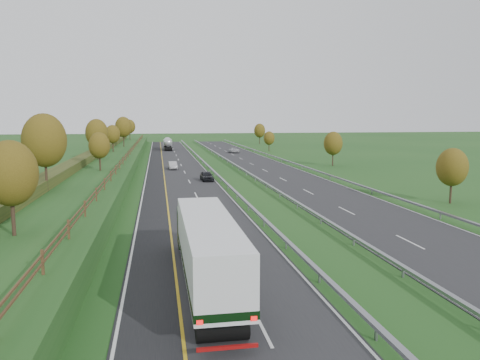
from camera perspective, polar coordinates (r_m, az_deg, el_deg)
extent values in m
plane|color=#1E491A|center=(76.59, -1.55, 0.70)|extent=(400.00, 400.00, 0.00)
cube|color=#242427|center=(80.81, -7.70, 1.01)|extent=(10.50, 200.00, 0.04)
cube|color=#242427|center=(83.09, 3.75, 1.25)|extent=(10.50, 200.00, 0.04)
cube|color=black|center=(80.75, -10.35, 0.95)|extent=(3.00, 200.00, 0.04)
cube|color=silver|center=(80.77, -11.28, 0.95)|extent=(0.15, 200.00, 0.01)
cube|color=gold|center=(80.75, -9.29, 1.00)|extent=(0.15, 200.00, 0.01)
cube|color=silver|center=(81.16, -4.13, 1.11)|extent=(0.15, 200.00, 0.01)
cube|color=silver|center=(82.05, 0.32, 1.20)|extent=(0.15, 200.00, 0.01)
cube|color=silver|center=(84.42, 7.08, 1.33)|extent=(0.15, 200.00, 0.01)
cube|color=silver|center=(21.75, 2.66, -17.41)|extent=(0.15, 4.00, 0.01)
cube|color=silver|center=(32.84, -1.96, -8.64)|extent=(0.15, 4.00, 0.01)
cube|color=silver|center=(37.37, 19.99, -7.09)|extent=(0.15, 4.00, 0.01)
cube|color=silver|center=(44.40, -4.13, -4.34)|extent=(0.15, 4.00, 0.01)
cube|color=silver|center=(47.85, 12.83, -3.64)|extent=(0.15, 4.00, 0.01)
cube|color=silver|center=(56.15, -5.38, -1.83)|extent=(0.15, 4.00, 0.01)
cube|color=silver|center=(58.91, 8.32, -1.43)|extent=(0.15, 4.00, 0.01)
cube|color=silver|center=(67.99, -6.20, -0.18)|extent=(0.15, 4.00, 0.01)
cube|color=silver|center=(70.28, 5.27, 0.09)|extent=(0.15, 4.00, 0.01)
cube|color=silver|center=(79.87, -6.77, 0.97)|extent=(0.15, 4.00, 0.01)
cube|color=silver|center=(81.84, 3.06, 1.18)|extent=(0.15, 4.00, 0.01)
cube|color=silver|center=(91.78, -7.20, 1.83)|extent=(0.15, 4.00, 0.01)
cube|color=silver|center=(93.50, 1.41, 1.99)|extent=(0.15, 4.00, 0.01)
cube|color=silver|center=(103.72, -7.52, 2.49)|extent=(0.15, 4.00, 0.01)
cube|color=silver|center=(105.24, 0.12, 2.63)|extent=(0.15, 4.00, 0.01)
cube|color=silver|center=(115.67, -7.78, 3.01)|extent=(0.15, 4.00, 0.01)
cube|color=silver|center=(117.03, -0.91, 3.13)|extent=(0.15, 4.00, 0.01)
cube|color=silver|center=(127.63, -7.99, 3.44)|extent=(0.15, 4.00, 0.01)
cube|color=silver|center=(128.86, -1.75, 3.55)|extent=(0.15, 4.00, 0.01)
cube|color=silver|center=(139.59, -8.17, 3.79)|extent=(0.15, 4.00, 0.01)
cube|color=silver|center=(140.72, -2.45, 3.89)|extent=(0.15, 4.00, 0.01)
cube|color=silver|center=(151.56, -8.32, 4.08)|extent=(0.15, 4.00, 0.01)
cube|color=silver|center=(152.61, -3.04, 4.18)|extent=(0.15, 4.00, 0.01)
cube|color=silver|center=(163.54, -8.44, 4.34)|extent=(0.15, 4.00, 0.01)
cube|color=silver|center=(164.50, -3.55, 4.42)|extent=(0.15, 4.00, 0.01)
cube|color=silver|center=(175.51, -8.55, 4.56)|extent=(0.15, 4.00, 0.01)
cube|color=silver|center=(176.42, -3.99, 4.64)|extent=(0.15, 4.00, 0.01)
cube|color=#1E491A|center=(81.25, -16.91, 1.48)|extent=(12.00, 200.00, 2.00)
cube|color=#2B3817|center=(81.37, -18.35, 2.53)|extent=(2.20, 180.00, 1.10)
cube|color=#422B19|center=(80.68, -13.78, 2.66)|extent=(0.08, 184.00, 0.10)
cube|color=#422B19|center=(80.65, -13.78, 2.94)|extent=(0.08, 184.00, 0.10)
cube|color=#422B19|center=(23.81, -22.93, -9.21)|extent=(0.12, 0.12, 1.20)
cube|color=#422B19|center=(29.97, -20.17, -5.67)|extent=(0.12, 0.12, 1.20)
cube|color=#422B19|center=(36.25, -18.38, -3.33)|extent=(0.12, 0.12, 1.20)
cube|color=#422B19|center=(42.59, -17.12, -1.69)|extent=(0.12, 0.12, 1.20)
cube|color=#422B19|center=(48.97, -16.19, -0.47)|extent=(0.12, 0.12, 1.20)
cube|color=#422B19|center=(55.39, -15.48, 0.46)|extent=(0.12, 0.12, 1.20)
cube|color=#422B19|center=(61.82, -14.91, 1.20)|extent=(0.12, 0.12, 1.20)
cube|color=#422B19|center=(68.26, -14.45, 1.81)|extent=(0.12, 0.12, 1.20)
cube|color=#422B19|center=(74.71, -14.07, 2.30)|extent=(0.12, 0.12, 1.20)
cube|color=#422B19|center=(81.17, -13.75, 2.72)|extent=(0.12, 0.12, 1.20)
cube|color=#422B19|center=(87.64, -13.48, 3.08)|extent=(0.12, 0.12, 1.20)
cube|color=#422B19|center=(94.11, -13.25, 3.39)|extent=(0.12, 0.12, 1.20)
cube|color=#422B19|center=(100.58, -13.04, 3.65)|extent=(0.12, 0.12, 1.20)
cube|color=#422B19|center=(107.06, -12.86, 3.89)|extent=(0.12, 0.12, 1.20)
cube|color=#422B19|center=(113.54, -12.70, 4.10)|extent=(0.12, 0.12, 1.20)
cube|color=#422B19|center=(120.02, -12.56, 4.28)|extent=(0.12, 0.12, 1.20)
cube|color=#422B19|center=(126.51, -12.43, 4.45)|extent=(0.12, 0.12, 1.20)
cube|color=#422B19|center=(132.99, -12.31, 4.60)|extent=(0.12, 0.12, 1.20)
cube|color=#422B19|center=(139.48, -12.21, 4.74)|extent=(0.12, 0.12, 1.20)
cube|color=#422B19|center=(145.97, -12.11, 4.86)|extent=(0.12, 0.12, 1.20)
cube|color=#422B19|center=(152.46, -12.03, 4.98)|extent=(0.12, 0.12, 1.20)
cube|color=#422B19|center=(158.95, -11.95, 5.08)|extent=(0.12, 0.12, 1.20)
cube|color=#422B19|center=(165.44, -11.87, 5.18)|extent=(0.12, 0.12, 1.20)
cube|color=#422B19|center=(171.93, -11.80, 5.27)|extent=(0.12, 0.12, 1.20)
cube|color=gray|center=(81.16, -3.68, 1.52)|extent=(0.32, 200.00, 0.18)
cube|color=gray|center=(21.32, 16.26, -17.58)|extent=(0.10, 0.14, 0.56)
cube|color=gray|center=(27.29, 9.65, -11.68)|extent=(0.10, 0.14, 0.56)
cube|color=gray|center=(33.66, 5.63, -7.86)|extent=(0.10, 0.14, 0.56)
cube|color=gray|center=(40.23, 2.95, -5.26)|extent=(0.10, 0.14, 0.56)
cube|color=gray|center=(46.93, 1.04, -3.38)|extent=(0.10, 0.14, 0.56)
cube|color=gray|center=(53.71, -0.39, -1.98)|extent=(0.10, 0.14, 0.56)
cube|color=gray|center=(60.54, -1.49, -0.89)|extent=(0.10, 0.14, 0.56)
cube|color=gray|center=(67.40, -2.37, -0.01)|extent=(0.10, 0.14, 0.56)
cube|color=gray|center=(74.29, -3.08, 0.69)|extent=(0.10, 0.14, 0.56)
cube|color=gray|center=(81.20, -3.68, 1.28)|extent=(0.10, 0.14, 0.56)
cube|color=gray|center=(88.12, -4.18, 1.78)|extent=(0.10, 0.14, 0.56)
cube|color=gray|center=(95.05, -4.61, 2.20)|extent=(0.10, 0.14, 0.56)
cube|color=gray|center=(102.00, -4.98, 2.57)|extent=(0.10, 0.14, 0.56)
cube|color=gray|center=(108.95, -5.30, 2.89)|extent=(0.10, 0.14, 0.56)
cube|color=gray|center=(115.90, -5.58, 3.17)|extent=(0.10, 0.14, 0.56)
cube|color=gray|center=(122.86, -5.84, 3.42)|extent=(0.10, 0.14, 0.56)
cube|color=gray|center=(129.83, -6.06, 3.64)|extent=(0.10, 0.14, 0.56)
cube|color=gray|center=(136.80, -6.26, 3.84)|extent=(0.10, 0.14, 0.56)
cube|color=gray|center=(143.77, -6.45, 4.02)|extent=(0.10, 0.14, 0.56)
cube|color=gray|center=(150.74, -6.61, 4.18)|extent=(0.10, 0.14, 0.56)
cube|color=gray|center=(157.72, -6.76, 4.33)|extent=(0.10, 0.14, 0.56)
cube|color=gray|center=(164.70, -6.90, 4.47)|extent=(0.10, 0.14, 0.56)
cube|color=gray|center=(171.68, -7.03, 4.59)|extent=(0.10, 0.14, 0.56)
cube|color=gray|center=(178.66, -7.15, 4.71)|extent=(0.10, 0.14, 0.56)
cube|color=gray|center=(81.87, -0.13, 1.59)|extent=(0.32, 200.00, 0.18)
cube|color=gray|center=(29.33, 19.25, -10.62)|extent=(0.10, 0.14, 0.56)
cube|color=gray|center=(35.33, 13.69, -7.30)|extent=(0.10, 0.14, 0.56)
cube|color=gray|center=(41.65, 9.83, -4.92)|extent=(0.10, 0.14, 0.56)
cube|color=gray|center=(48.15, 7.02, -3.16)|extent=(0.10, 0.14, 0.56)
cube|color=gray|center=(54.78, 4.88, -1.82)|extent=(0.10, 0.14, 0.56)
cube|color=gray|center=(61.49, 3.22, -0.76)|extent=(0.10, 0.14, 0.56)
cube|color=gray|center=(68.26, 1.88, 0.08)|extent=(0.10, 0.14, 0.56)
cube|color=gray|center=(75.07, 0.79, 0.78)|extent=(0.10, 0.14, 0.56)
cube|color=gray|center=(81.91, -0.13, 1.35)|extent=(0.10, 0.14, 0.56)
cube|color=gray|center=(88.77, -0.90, 1.84)|extent=(0.10, 0.14, 0.56)
cube|color=gray|center=(95.66, -1.56, 2.26)|extent=(0.10, 0.14, 0.56)
cube|color=gray|center=(102.56, -2.13, 2.62)|extent=(0.10, 0.14, 0.56)
cube|color=gray|center=(109.48, -2.63, 2.93)|extent=(0.10, 0.14, 0.56)
cube|color=gray|center=(116.40, -3.08, 3.21)|extent=(0.10, 0.14, 0.56)
cube|color=gray|center=(123.33, -3.47, 3.46)|extent=(0.10, 0.14, 0.56)
cube|color=gray|center=(130.27, -3.82, 3.68)|extent=(0.10, 0.14, 0.56)
cube|color=gray|center=(137.22, -4.13, 3.88)|extent=(0.10, 0.14, 0.56)
cube|color=gray|center=(144.17, -4.42, 4.05)|extent=(0.10, 0.14, 0.56)
cube|color=gray|center=(151.13, -4.68, 4.22)|extent=(0.10, 0.14, 0.56)
cube|color=gray|center=(158.09, -4.91, 4.36)|extent=(0.10, 0.14, 0.56)
cube|color=gray|center=(165.05, -5.13, 4.50)|extent=(0.10, 0.14, 0.56)
cube|color=gray|center=(172.02, -5.33, 4.62)|extent=(0.10, 0.14, 0.56)
cube|color=gray|center=(178.98, -5.51, 4.74)|extent=(0.10, 0.14, 0.56)
cube|color=gray|center=(84.59, 7.57, 1.72)|extent=(0.32, 200.00, 0.18)
cube|color=gray|center=(46.76, 23.25, -4.05)|extent=(0.10, 0.14, 0.56)
cube|color=gray|center=(58.76, 15.79, -1.43)|extent=(0.10, 0.14, 0.56)
cube|color=gray|center=(71.49, 10.94, 0.29)|extent=(0.10, 0.14, 0.56)
cube|color=gray|center=(84.62, 7.57, 1.49)|extent=(0.10, 0.14, 0.56)
cube|color=gray|center=(97.99, 5.11, 2.36)|extent=(0.10, 0.14, 0.56)
cube|color=gray|center=(111.52, 3.24, 3.02)|extent=(0.10, 0.14, 0.56)
cube|color=gray|center=(125.15, 1.78, 3.53)|extent=(0.10, 0.14, 0.56)
cube|color=gray|center=(138.86, 0.60, 3.94)|extent=(0.10, 0.14, 0.56)
cube|color=gray|center=(152.62, -0.36, 4.27)|extent=(0.10, 0.14, 0.56)
cube|color=gray|center=(166.41, -1.17, 4.55)|extent=(0.10, 0.14, 0.56)
cube|color=gray|center=(180.24, -1.85, 4.79)|extent=(0.10, 0.14, 0.56)
cylinder|color=#2D2116|center=(32.08, -25.93, -4.00)|extent=(0.24, 0.24, 2.43)
ellipsoid|color=#4C3C10|center=(31.68, -26.21, 0.75)|extent=(3.24, 3.24, 4.05)
cylinder|color=#2D2116|center=(49.76, -22.54, 0.50)|extent=(0.24, 0.24, 3.15)
ellipsoid|color=#4C3C10|center=(49.48, -22.74, 4.48)|extent=(4.20, 4.20, 5.25)
cylinder|color=#2D2116|center=(66.97, -16.70, 2.03)|extent=(0.24, 0.24, 2.16)
ellipsoid|color=#4C3C10|center=(66.80, -16.78, 4.06)|extent=(2.88, 2.88, 3.60)
cylinder|color=#2D2116|center=(85.06, -16.99, 3.39)|extent=(0.24, 0.24, 2.88)
ellipsoid|color=#4C3C10|center=(84.90, -17.07, 5.52)|extent=(3.84, 3.84, 4.80)
cylinder|color=#2D2116|center=(102.83, -15.22, 3.99)|extent=(0.24, 0.24, 2.34)
ellipsoid|color=#4C3C10|center=(102.71, -15.27, 5.42)|extent=(3.12, 3.12, 3.90)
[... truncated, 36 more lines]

